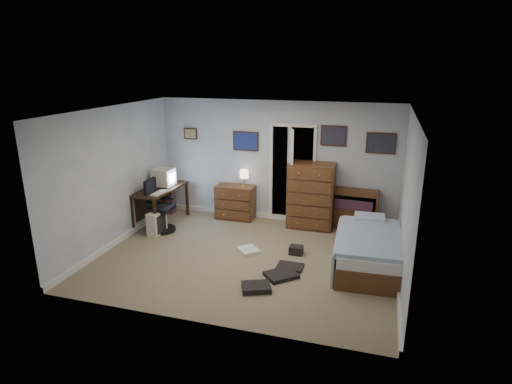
% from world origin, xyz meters
% --- Properties ---
extents(floor, '(5.00, 4.00, 0.02)m').
position_xyz_m(floor, '(0.00, 0.00, -0.01)').
color(floor, '#827159').
rests_on(floor, ground).
extents(computer_desk, '(0.69, 1.36, 0.77)m').
position_xyz_m(computer_desk, '(-2.29, 1.05, 0.59)').
color(computer_desk, '#301E10').
rests_on(computer_desk, floor).
extents(crt_monitor, '(0.42, 0.39, 0.37)m').
position_xyz_m(crt_monitor, '(-2.18, 1.20, 0.96)').
color(crt_monitor, beige).
rests_on(crt_monitor, computer_desk).
extents(keyboard, '(0.18, 0.42, 0.02)m').
position_xyz_m(keyboard, '(-2.02, 0.70, 0.78)').
color(keyboard, beige).
rests_on(keyboard, computer_desk).
extents(pc_tower, '(0.23, 0.44, 0.46)m').
position_xyz_m(pc_tower, '(-2.00, 0.50, 0.23)').
color(pc_tower, beige).
rests_on(pc_tower, floor).
extents(office_chair, '(0.51, 0.52, 1.05)m').
position_xyz_m(office_chair, '(-2.04, 0.67, 0.41)').
color(office_chair, black).
rests_on(office_chair, floor).
extents(media_stack, '(0.18, 0.18, 0.89)m').
position_xyz_m(media_stack, '(-2.32, 1.68, 0.44)').
color(media_stack, maroon).
rests_on(media_stack, floor).
extents(low_dresser, '(0.82, 0.42, 0.73)m').
position_xyz_m(low_dresser, '(-0.82, 1.77, 0.36)').
color(low_dresser, brown).
rests_on(low_dresser, floor).
extents(table_lamp, '(0.18, 0.18, 0.35)m').
position_xyz_m(table_lamp, '(-0.62, 1.77, 0.99)').
color(table_lamp, gold).
rests_on(table_lamp, low_dresser).
extents(doorway, '(0.96, 1.12, 2.05)m').
position_xyz_m(doorway, '(0.35, 2.27, 1.00)').
color(doorway, black).
rests_on(doorway, floor).
extents(tall_dresser, '(0.91, 0.54, 1.33)m').
position_xyz_m(tall_dresser, '(0.79, 1.75, 0.66)').
color(tall_dresser, brown).
rests_on(tall_dresser, floor).
extents(headboard_bookcase, '(0.94, 0.30, 0.83)m').
position_xyz_m(headboard_bookcase, '(1.64, 1.86, 0.44)').
color(headboard_bookcase, brown).
rests_on(headboard_bookcase, floor).
extents(bed, '(1.10, 1.95, 0.63)m').
position_xyz_m(bed, '(1.99, 0.29, 0.30)').
color(bed, brown).
rests_on(bed, floor).
extents(wall_posters, '(4.38, 0.04, 0.60)m').
position_xyz_m(wall_posters, '(0.57, 1.98, 1.75)').
color(wall_posters, '#331E11').
rests_on(wall_posters, floor).
extents(floor_clutter, '(1.31, 1.71, 0.15)m').
position_xyz_m(floor_clutter, '(0.56, -0.34, 0.04)').
color(floor_clutter, black).
rests_on(floor_clutter, floor).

